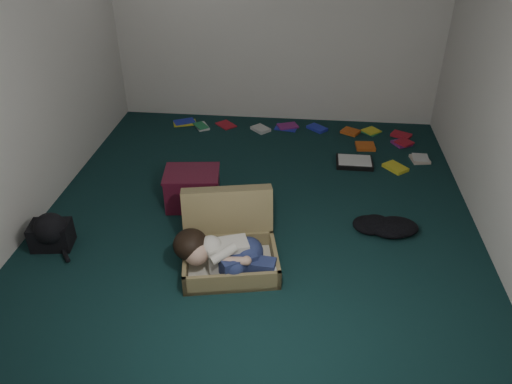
# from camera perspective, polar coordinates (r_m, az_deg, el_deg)

# --- Properties ---
(floor) EXTENTS (4.50, 4.50, 0.00)m
(floor) POSITION_cam_1_polar(r_m,az_deg,el_deg) (4.70, 0.19, -2.64)
(floor) COLOR #0F2B2B
(floor) RESTS_ON ground
(wall_back) EXTENTS (4.50, 0.00, 4.50)m
(wall_back) POSITION_cam_1_polar(r_m,az_deg,el_deg) (6.25, 2.44, 19.42)
(wall_back) COLOR silver
(wall_back) RESTS_ON ground
(wall_front) EXTENTS (4.50, 0.00, 4.50)m
(wall_front) POSITION_cam_1_polar(r_m,az_deg,el_deg) (2.14, -5.96, -8.40)
(wall_front) COLOR silver
(wall_front) RESTS_ON ground
(wall_left) EXTENTS (0.00, 4.50, 4.50)m
(wall_left) POSITION_cam_1_polar(r_m,az_deg,el_deg) (4.72, -25.31, 12.16)
(wall_left) COLOR silver
(wall_left) RESTS_ON ground
(suitcase) EXTENTS (0.88, 0.86, 0.55)m
(suitcase) POSITION_cam_1_polar(r_m,az_deg,el_deg) (4.10, -3.07, -5.78)
(suitcase) COLOR olive
(suitcase) RESTS_ON floor
(person) EXTENTS (0.83, 0.41, 0.34)m
(person) POSITION_cam_1_polar(r_m,az_deg,el_deg) (3.92, -3.71, -7.00)
(person) COLOR silver
(person) RESTS_ON suitcase
(maroon_bin) EXTENTS (0.56, 0.46, 0.35)m
(maroon_bin) POSITION_cam_1_polar(r_m,az_deg,el_deg) (4.79, -7.26, 0.42)
(maroon_bin) COLOR #541124
(maroon_bin) RESTS_ON floor
(backpack) EXTENTS (0.45, 0.38, 0.25)m
(backpack) POSITION_cam_1_polar(r_m,az_deg,el_deg) (4.59, -22.37, -4.48)
(backpack) COLOR black
(backpack) RESTS_ON floor
(clothing_pile) EXTENTS (0.57, 0.53, 0.15)m
(clothing_pile) POSITION_cam_1_polar(r_m,az_deg,el_deg) (4.59, 14.51, -3.61)
(clothing_pile) COLOR black
(clothing_pile) RESTS_ON floor
(paper_tray) EXTENTS (0.40, 0.30, 0.06)m
(paper_tray) POSITION_cam_1_polar(r_m,az_deg,el_deg) (5.62, 11.19, 3.37)
(paper_tray) COLOR black
(paper_tray) RESTS_ON floor
(book_scatter) EXTENTS (3.06, 1.20, 0.02)m
(book_scatter) POSITION_cam_1_polar(r_m,az_deg,el_deg) (6.18, 7.18, 6.37)
(book_scatter) COLOR yellow
(book_scatter) RESTS_ON floor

